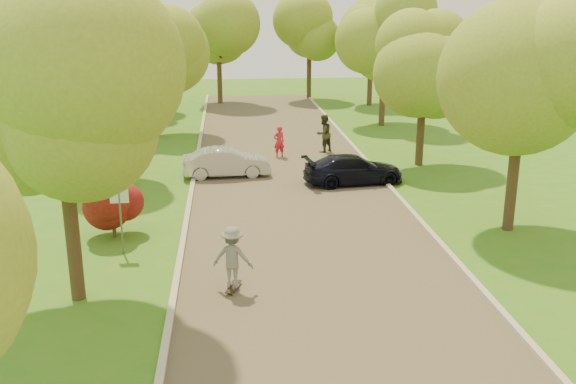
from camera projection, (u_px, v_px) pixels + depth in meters
name	position (u px, v px, depth m)	size (l,w,h in m)	color
ground	(333.00, 305.00, 16.27)	(100.00, 100.00, 0.00)	#33761C
road	(298.00, 208.00, 23.90)	(8.00, 60.00, 0.01)	#4C4438
curb_left	(188.00, 210.00, 23.51)	(0.18, 60.00, 0.12)	#B2AD9E
curb_right	(404.00, 203.00, 24.25)	(0.18, 60.00, 0.12)	#B2AD9E
street_sign	(120.00, 205.00, 19.10)	(0.55, 0.06, 2.17)	#59595E
red_shrub	(112.00, 205.00, 20.62)	(1.70, 1.70, 1.95)	#382619
tree_l_mida	(67.00, 99.00, 15.16)	(4.71, 4.60, 7.39)	#382619
tree_l_midb	(119.00, 74.00, 25.78)	(4.30, 4.20, 6.62)	#382619
tree_l_far	(154.00, 38.00, 35.11)	(4.92, 4.80, 7.79)	#382619
tree_r_mida	(531.00, 63.00, 20.11)	(5.13, 5.00, 7.95)	#382619
tree_r_midb	(429.00, 59.00, 28.84)	(4.51, 4.40, 7.01)	#382619
tree_r_far	(389.00, 29.00, 38.17)	(5.33, 5.20, 8.34)	#382619
tree_bg_a	(130.00, 34.00, 42.56)	(5.12, 5.00, 7.72)	#382619
tree_bg_b	(375.00, 28.00, 45.98)	(5.12, 5.00, 7.95)	#382619
tree_bg_c	(221.00, 35.00, 47.02)	(4.92, 4.80, 7.33)	#382619
tree_bg_d	(312.00, 30.00, 49.49)	(5.12, 5.00, 7.72)	#382619
silver_sedan	(226.00, 162.00, 28.03)	(1.33, 3.81, 1.25)	#A8A9AD
dark_sedan	(353.00, 169.00, 26.94)	(1.71, 4.21, 1.22)	black
longboard	(233.00, 287.00, 17.06)	(0.47, 0.89, 0.10)	black
skateboarder	(233.00, 257.00, 16.81)	(1.08, 0.62, 1.68)	slate
person_striped	(279.00, 142.00, 31.47)	(0.57, 0.37, 1.55)	red
person_olive	(324.00, 134.00, 32.47)	(0.93, 0.73, 1.92)	#30341F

